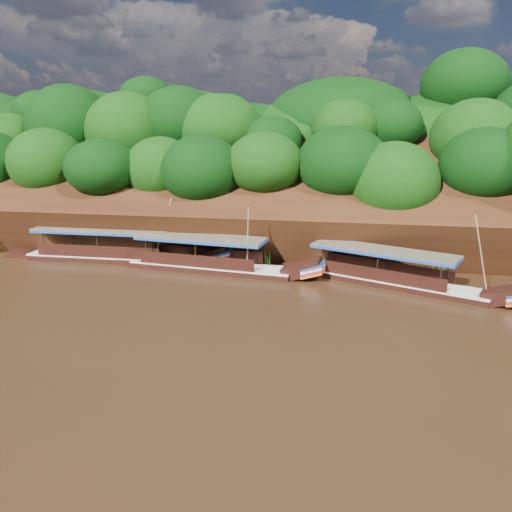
{
  "coord_description": "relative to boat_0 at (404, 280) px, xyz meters",
  "views": [
    {
      "loc": [
        6.56,
        -25.68,
        10.27
      ],
      "look_at": [
        0.78,
        7.0,
        1.39
      ],
      "focal_mm": 35.0,
      "sensor_mm": 36.0,
      "label": 1
    }
  ],
  "objects": [
    {
      "name": "riverbank",
      "position": [
        -10.62,
        16.69,
        1.36
      ],
      "size": [
        120.0,
        30.06,
        19.4
      ],
      "color": "black",
      "rests_on": "ground"
    },
    {
      "name": "reeds",
      "position": [
        -14.75,
        3.42,
        0.3
      ],
      "size": [
        50.13,
        2.53,
        1.86
      ],
      "color": "#2F5C17",
      "rests_on": "ground"
    },
    {
      "name": "boat_2",
      "position": [
        -20.39,
        2.84,
        0.04
      ],
      "size": [
        15.93,
        2.62,
        5.38
      ],
      "rotation": [
        0.0,
        0.0,
        0.0
      ],
      "color": "black",
      "rests_on": "ground"
    },
    {
      "name": "boat_0",
      "position": [
        0.0,
        0.0,
        0.0
      ],
      "size": [
        13.83,
        7.42,
        5.78
      ],
      "rotation": [
        0.0,
        0.0,
        -0.41
      ],
      "color": "black",
      "rests_on": "ground"
    },
    {
      "name": "ground",
      "position": [
        -10.61,
        -6.04,
        -0.52
      ],
      "size": [
        160.0,
        160.0,
        0.0
      ],
      "primitive_type": "plane",
      "color": "black",
      "rests_on": "ground"
    },
    {
      "name": "boat_1",
      "position": [
        -12.5,
        1.44,
        0.03
      ],
      "size": [
        14.23,
        3.79,
        5.39
      ],
      "rotation": [
        0.0,
        0.0,
        -0.13
      ],
      "color": "black",
      "rests_on": "ground"
    }
  ]
}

